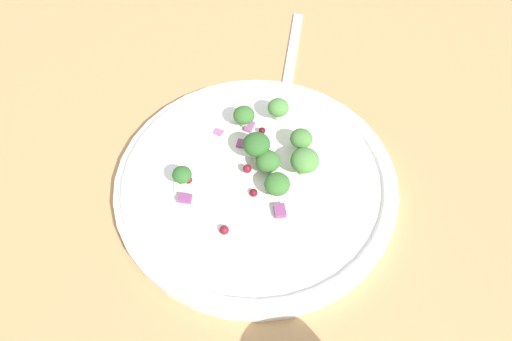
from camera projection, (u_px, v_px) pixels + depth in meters
ground_plane at (266, 171)px, 54.64cm from camera, size 180.00×180.00×2.00cm
plate at (256, 181)px, 51.58cm from camera, size 28.86×28.86×1.70cm
dressing_pool at (256, 179)px, 51.23cm from camera, size 16.74×16.74×0.20cm
broccoli_floret_0 at (305, 161)px, 50.06cm from camera, size 2.88×2.88×2.92cm
broccoli_floret_1 at (301, 139)px, 51.92cm from camera, size 2.34×2.34×2.37cm
broccoli_floret_2 at (244, 115)px, 54.04cm from camera, size 2.31×2.31×2.34cm
broccoli_floret_3 at (278, 108)px, 54.48cm from camera, size 2.32×2.32×2.35cm
broccoli_floret_4 at (182, 175)px, 49.50cm from camera, size 1.94×1.94×1.97cm
broccoli_floret_5 at (277, 184)px, 49.01cm from camera, size 2.54×2.54×2.57cm
broccoli_floret_6 at (257, 145)px, 50.85cm from camera, size 2.81×2.81×2.84cm
broccoli_floret_7 at (268, 162)px, 50.64cm from camera, size 2.48×2.48×2.51cm
cranberry_0 at (253, 193)px, 49.83cm from camera, size 0.83×0.83×0.83cm
cranberry_1 at (224, 230)px, 47.28cm from camera, size 0.90×0.90×0.90cm
cranberry_2 at (247, 169)px, 50.94cm from camera, size 0.90×0.90×0.90cm
cranberry_3 at (188, 180)px, 50.73cm from camera, size 0.87×0.87×0.87cm
cranberry_4 at (262, 131)px, 54.18cm from camera, size 0.73×0.73×0.73cm
onion_bit_0 at (250, 127)px, 54.96cm from camera, size 1.13×1.54×0.46cm
onion_bit_1 at (280, 211)px, 48.38cm from camera, size 1.72×1.75×0.50cm
onion_bit_2 at (239, 145)px, 53.53cm from camera, size 1.13×1.27×0.44cm
onion_bit_3 at (185, 198)px, 49.20cm from camera, size 1.55×1.35×0.49cm
onion_bit_4 at (216, 135)px, 54.41cm from camera, size 1.05×0.94×0.31cm
fork at (290, 66)px, 62.57cm from camera, size 9.43×17.64×0.50cm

